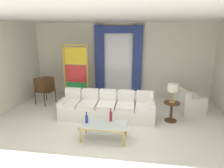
% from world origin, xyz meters
% --- Properties ---
extents(ground_plane, '(16.00, 16.00, 0.00)m').
position_xyz_m(ground_plane, '(0.00, 0.00, 0.00)').
color(ground_plane, white).
extents(wall_rear, '(8.00, 0.12, 3.00)m').
position_xyz_m(wall_rear, '(0.00, 3.06, 1.50)').
color(wall_rear, silver).
rests_on(wall_rear, ground).
extents(ceiling_slab, '(8.00, 7.60, 0.04)m').
position_xyz_m(ceiling_slab, '(0.00, 0.80, 3.02)').
color(ceiling_slab, white).
extents(curtained_window, '(2.00, 0.17, 2.70)m').
position_xyz_m(curtained_window, '(-0.10, 2.89, 1.74)').
color(curtained_window, white).
rests_on(curtained_window, ground).
extents(couch_white_long, '(2.93, 0.95, 0.86)m').
position_xyz_m(couch_white_long, '(-0.18, 0.76, 0.31)').
color(couch_white_long, white).
rests_on(couch_white_long, ground).
extents(coffee_table, '(1.15, 0.57, 0.41)m').
position_xyz_m(coffee_table, '(-0.04, -0.61, 0.37)').
color(coffee_table, silver).
rests_on(coffee_table, ground).
extents(bottle_blue_decanter, '(0.07, 0.07, 0.30)m').
position_xyz_m(bottle_blue_decanter, '(-0.48, -0.60, 0.53)').
color(bottle_blue_decanter, navy).
rests_on(bottle_blue_decanter, coffee_table).
extents(bottle_crystal_tall, '(0.07, 0.07, 0.36)m').
position_xyz_m(bottle_crystal_tall, '(0.11, -0.41, 0.56)').
color(bottle_crystal_tall, maroon).
rests_on(bottle_crystal_tall, coffee_table).
extents(vintage_tv, '(0.67, 0.72, 1.35)m').
position_xyz_m(vintage_tv, '(-2.71, 1.64, 0.73)').
color(vintage_tv, '#472D19').
rests_on(vintage_tv, ground).
extents(armchair_white, '(1.02, 1.01, 0.80)m').
position_xyz_m(armchair_white, '(2.44, 1.58, 0.29)').
color(armchair_white, white).
rests_on(armchair_white, ground).
extents(stained_glass_divider, '(0.95, 0.05, 2.20)m').
position_xyz_m(stained_glass_divider, '(-1.62, 2.06, 1.06)').
color(stained_glass_divider, gold).
rests_on(stained_glass_divider, ground).
extents(peacock_figurine, '(0.44, 0.60, 0.50)m').
position_xyz_m(peacock_figurine, '(-1.23, 1.61, 0.22)').
color(peacock_figurine, beige).
rests_on(peacock_figurine, ground).
extents(round_side_table, '(0.48, 0.48, 0.59)m').
position_xyz_m(round_side_table, '(1.78, 0.73, 0.36)').
color(round_side_table, '#472D19').
rests_on(round_side_table, ground).
extents(table_lamp_brass, '(0.32, 0.32, 0.57)m').
position_xyz_m(table_lamp_brass, '(1.78, 0.73, 1.03)').
color(table_lamp_brass, '#B29338').
rests_on(table_lamp_brass, round_side_table).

